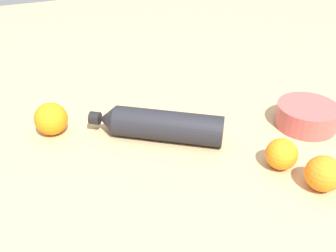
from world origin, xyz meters
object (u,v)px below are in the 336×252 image
object	(u,v)px
water_bottle	(159,125)
orange_1	(51,119)
orange_0	(282,154)
orange_2	(323,174)
ceramic_bowl	(307,116)

from	to	relation	value
water_bottle	orange_1	world-z (taller)	orange_1
orange_0	orange_2	size ratio (longest dim) A/B	0.94
orange_2	orange_1	bearing A→B (deg)	-41.75
orange_0	orange_1	size ratio (longest dim) A/B	0.86
orange_0	orange_2	distance (m)	0.08
ceramic_bowl	orange_2	bearing A→B (deg)	57.23
orange_2	ceramic_bowl	bearing A→B (deg)	-122.77
orange_0	orange_2	world-z (taller)	orange_2
orange_0	orange_1	xyz separation A→B (m)	(0.38, -0.29, 0.01)
orange_2	ceramic_bowl	distance (m)	0.21
orange_0	orange_1	world-z (taller)	orange_1
orange_1	orange_2	distance (m)	0.56
water_bottle	orange_2	bearing A→B (deg)	163.09
orange_0	ceramic_bowl	size ratio (longest dim) A/B	0.45
orange_2	ceramic_bowl	size ratio (longest dim) A/B	0.48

